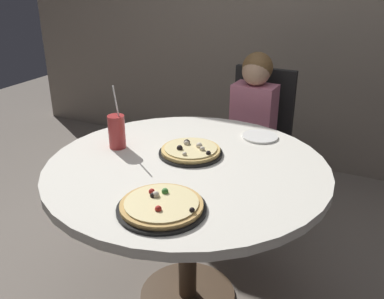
# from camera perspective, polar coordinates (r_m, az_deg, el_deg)

# --- Properties ---
(ground_plane) EXTENTS (8.00, 8.00, 0.00)m
(ground_plane) POSITION_cam_1_polar(r_m,az_deg,el_deg) (2.30, -0.59, -19.02)
(ground_plane) COLOR slate
(dining_table) EXTENTS (1.25, 1.25, 0.75)m
(dining_table) POSITION_cam_1_polar(r_m,az_deg,el_deg) (1.91, -0.67, -4.48)
(dining_table) COLOR silver
(dining_table) RESTS_ON ground_plane
(chair_wooden) EXTENTS (0.41, 0.41, 0.95)m
(chair_wooden) POSITION_cam_1_polar(r_m,az_deg,el_deg) (2.82, 8.83, 2.01)
(chair_wooden) COLOR black
(chair_wooden) RESTS_ON ground_plane
(diner_child) EXTENTS (0.26, 0.42, 1.08)m
(diner_child) POSITION_cam_1_polar(r_m,az_deg,el_deg) (2.67, 7.43, -0.19)
(diner_child) COLOR #3F4766
(diner_child) RESTS_ON ground_plane
(pizza_veggie) EXTENTS (0.30, 0.30, 0.05)m
(pizza_veggie) POSITION_cam_1_polar(r_m,az_deg,el_deg) (1.96, -0.17, -0.18)
(pizza_veggie) COLOR black
(pizza_veggie) RESTS_ON dining_table
(pizza_cheese) EXTENTS (0.33, 0.33, 0.05)m
(pizza_cheese) POSITION_cam_1_polar(r_m,az_deg,el_deg) (1.54, -4.10, -7.56)
(pizza_cheese) COLOR black
(pizza_cheese) RESTS_ON dining_table
(soda_cup) EXTENTS (0.08, 0.08, 0.31)m
(soda_cup) POSITION_cam_1_polar(r_m,az_deg,el_deg) (2.04, -10.05, 2.39)
(soda_cup) COLOR #B73333
(soda_cup) RESTS_ON dining_table
(plate_small) EXTENTS (0.18, 0.18, 0.01)m
(plate_small) POSITION_cam_1_polar(r_m,az_deg,el_deg) (2.18, 9.11, 1.72)
(plate_small) COLOR white
(plate_small) RESTS_ON dining_table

